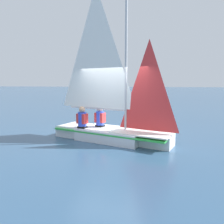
# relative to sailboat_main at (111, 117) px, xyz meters

# --- Properties ---
(ground_plane) EXTENTS (260.00, 260.00, 0.00)m
(ground_plane) POSITION_rel_sailboat_main_xyz_m (-0.01, -0.05, -0.82)
(ground_plane) COLOR #2D4C6B
(sailboat_main) EXTENTS (2.18, 4.35, 5.37)m
(sailboat_main) POSITION_rel_sailboat_main_xyz_m (0.00, 0.00, 0.00)
(sailboat_main) COLOR silver
(sailboat_main) RESTS_ON ground_plane
(sailor_helm) EXTENTS (0.36, 0.39, 1.16)m
(sailor_helm) POSITION_rel_sailboat_main_xyz_m (0.27, 0.49, -0.20)
(sailor_helm) COLOR black
(sailor_helm) RESTS_ON ground_plane
(sailor_crew) EXTENTS (0.36, 0.39, 1.16)m
(sailor_crew) POSITION_rel_sailboat_main_xyz_m (-0.14, 1.02, -0.20)
(sailor_crew) COLOR black
(sailor_crew) RESTS_ON ground_plane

